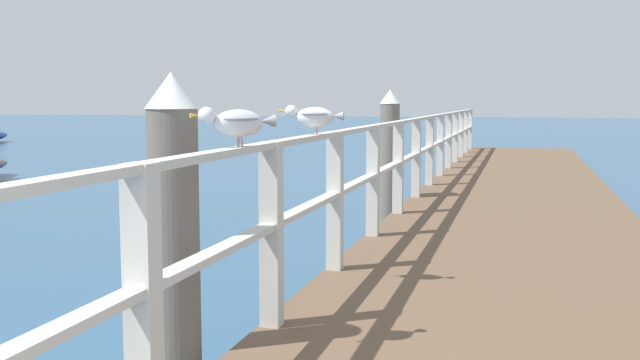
{
  "coord_description": "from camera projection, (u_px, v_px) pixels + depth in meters",
  "views": [
    {
      "loc": [
        0.09,
        -0.25,
        1.75
      ],
      "look_at": [
        -2.27,
        8.41,
        0.79
      ],
      "focal_mm": 41.76,
      "sensor_mm": 36.0,
      "label": 1
    }
  ],
  "objects": [
    {
      "name": "pier_deck",
      "position": [
        514.0,
        205.0,
        11.16
      ],
      "size": [
        2.91,
        22.36,
        0.36
      ],
      "primitive_type": "cube",
      "color": "brown",
      "rests_on": "ground_plane"
    },
    {
      "name": "pier_railing",
      "position": [
        423.0,
        146.0,
        11.43
      ],
      "size": [
        0.12,
        20.88,
        1.14
      ],
      "color": "beige",
      "rests_on": "pier_deck"
    },
    {
      "name": "dock_piling_near",
      "position": [
        174.0,
        243.0,
        4.12
      ],
      "size": [
        0.29,
        0.29,
        1.9
      ],
      "color": "#6B6056",
      "rests_on": "ground_plane"
    },
    {
      "name": "dock_piling_far",
      "position": [
        390.0,
        155.0,
        10.74
      ],
      "size": [
        0.29,
        0.29,
        1.9
      ],
      "color": "#6B6056",
      "rests_on": "ground_plane"
    },
    {
      "name": "seagull_foreground",
      "position": [
        237.0,
        122.0,
        3.96
      ],
      "size": [
        0.38,
        0.36,
        0.21
      ],
      "rotation": [
        0.0,
        0.0,
        2.32
      ],
      "color": "white",
      "rests_on": "pier_railing"
    },
    {
      "name": "seagull_background",
      "position": [
        314.0,
        116.0,
        5.42
      ],
      "size": [
        0.48,
        0.21,
        0.21
      ],
      "rotation": [
        0.0,
        0.0,
        1.72
      ],
      "color": "white",
      "rests_on": "pier_railing"
    }
  ]
}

